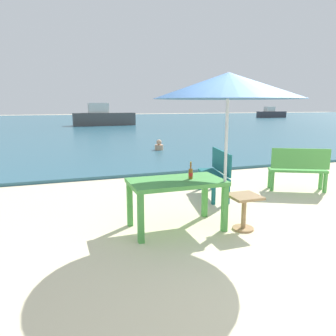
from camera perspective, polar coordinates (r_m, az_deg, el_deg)
ground_plane at (r=4.42m, az=19.30°, el=-14.55°), size 120.00×120.00×0.00m
sea_water at (r=33.22m, az=-14.87°, el=7.66°), size 120.00×50.00×0.08m
picnic_table_green at (r=4.86m, az=1.46°, el=-3.38°), size 1.40×0.80×0.76m
beer_bottle_amber at (r=4.89m, az=4.00°, el=-0.85°), size 0.07×0.07×0.26m
patio_umbrella at (r=4.69m, az=10.54°, el=14.02°), size 2.10×2.10×2.30m
side_table_wood at (r=5.02m, az=13.22°, el=-6.72°), size 0.44×0.44×0.54m
bench_teal_center at (r=6.68m, az=8.54°, el=-0.42°), size 0.59×1.25×0.95m
bench_green_left at (r=7.55m, az=22.00°, el=0.22°), size 1.24×0.86×0.95m
swimmer_person at (r=12.90m, az=-1.60°, el=3.91°), size 0.34×0.34×0.41m
boat_tanker at (r=28.54m, az=-11.31°, el=8.73°), size 5.16×1.41×1.88m
boat_sailboat at (r=46.32m, az=17.68°, el=9.10°), size 4.01×1.09×1.46m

